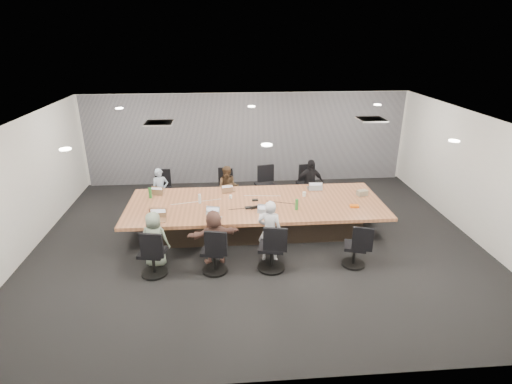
{
  "coord_description": "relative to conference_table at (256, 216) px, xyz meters",
  "views": [
    {
      "loc": [
        -0.68,
        -8.11,
        4.5
      ],
      "look_at": [
        0.0,
        0.4,
        1.05
      ],
      "focal_mm": 28.0,
      "sensor_mm": 36.0,
      "label": 1
    }
  ],
  "objects": [
    {
      "name": "floor",
      "position": [
        0.0,
        -0.5,
        -0.4
      ],
      "size": [
        10.0,
        8.0,
        0.0
      ],
      "primitive_type": "cube",
      "color": "black",
      "rests_on": "ground"
    },
    {
      "name": "ceiling",
      "position": [
        0.0,
        -0.5,
        2.4
      ],
      "size": [
        10.0,
        8.0,
        0.0
      ],
      "primitive_type": "cube",
      "color": "white",
      "rests_on": "wall_back"
    },
    {
      "name": "wall_back",
      "position": [
        0.0,
        3.5,
        1.0
      ],
      "size": [
        10.0,
        0.0,
        2.8
      ],
      "primitive_type": "cube",
      "rotation": [
        1.57,
        0.0,
        0.0
      ],
      "color": "silver",
      "rests_on": "ground"
    },
    {
      "name": "wall_front",
      "position": [
        0.0,
        -4.5,
        1.0
      ],
      "size": [
        10.0,
        0.0,
        2.8
      ],
      "primitive_type": "cube",
      "rotation": [
        -1.57,
        0.0,
        0.0
      ],
      "color": "silver",
      "rests_on": "ground"
    },
    {
      "name": "wall_left",
      "position": [
        -5.0,
        -0.5,
        1.0
      ],
      "size": [
        0.0,
        8.0,
        2.8
      ],
      "primitive_type": "cube",
      "rotation": [
        1.57,
        0.0,
        1.57
      ],
      "color": "silver",
      "rests_on": "ground"
    },
    {
      "name": "wall_right",
      "position": [
        5.0,
        -0.5,
        1.0
      ],
      "size": [
        0.0,
        8.0,
        2.8
      ],
      "primitive_type": "cube",
      "rotation": [
        1.57,
        0.0,
        -1.57
      ],
      "color": "silver",
      "rests_on": "ground"
    },
    {
      "name": "curtain",
      "position": [
        0.0,
        3.42,
        1.0
      ],
      "size": [
        9.8,
        0.04,
        2.8
      ],
      "primitive_type": "cube",
      "color": "gray",
      "rests_on": "ground"
    },
    {
      "name": "conference_table",
      "position": [
        0.0,
        0.0,
        0.0
      ],
      "size": [
        6.0,
        2.2,
        0.74
      ],
      "color": "#2B221A",
      "rests_on": "ground"
    },
    {
      "name": "chair_0",
      "position": [
        -2.42,
        1.7,
        -0.01
      ],
      "size": [
        0.53,
        0.53,
        0.78
      ],
      "primitive_type": null,
      "rotation": [
        0.0,
        0.0,
        3.13
      ],
      "color": "black",
      "rests_on": "ground"
    },
    {
      "name": "chair_1",
      "position": [
        -0.63,
        1.7,
        -0.02
      ],
      "size": [
        0.63,
        0.63,
        0.76
      ],
      "primitive_type": null,
      "rotation": [
        0.0,
        0.0,
        2.87
      ],
      "color": "black",
      "rests_on": "ground"
    },
    {
      "name": "chair_2",
      "position": [
        0.39,
        1.7,
        0.03
      ],
      "size": [
        0.69,
        0.69,
        0.87
      ],
      "primitive_type": null,
      "rotation": [
        0.0,
        0.0,
        3.34
      ],
      "color": "black",
      "rests_on": "ground"
    },
    {
      "name": "chair_3",
      "position": [
        1.57,
        1.7,
        0.03
      ],
      "size": [
        0.66,
        0.66,
        0.85
      ],
      "primitive_type": null,
      "rotation": [
        0.0,
        0.0,
        3.29
      ],
      "color": "black",
      "rests_on": "ground"
    },
    {
      "name": "chair_4",
      "position": [
        -2.16,
        -1.7,
        0.01
      ],
      "size": [
        0.65,
        0.65,
        0.82
      ],
      "primitive_type": null,
      "rotation": [
        0.0,
        0.0,
        -0.2
      ],
      "color": "black",
      "rests_on": "ground"
    },
    {
      "name": "chair_5",
      "position": [
        -0.96,
        -1.7,
        0.0
      ],
      "size": [
        0.64,
        0.64,
        0.8
      ],
      "primitive_type": null,
      "rotation": [
        0.0,
        0.0,
        -0.21
      ],
      "color": "black",
      "rests_on": "ground"
    },
    {
      "name": "chair_6",
      "position": [
        0.18,
        -1.7,
        0.03
      ],
      "size": [
        0.68,
        0.68,
        0.86
      ],
      "primitive_type": null,
      "rotation": [
        0.0,
        0.0,
        -0.19
      ],
      "color": "black",
      "rests_on": "ground"
    },
    {
      "name": "chair_7",
      "position": [
        1.89,
        -1.7,
        -0.03
      ],
      "size": [
        0.63,
        0.63,
        0.74
      ],
      "primitive_type": null,
      "rotation": [
        0.0,
        0.0,
        -0.29
      ],
      "color": "black",
      "rests_on": "ground"
    },
    {
      "name": "person_0",
      "position": [
        -2.42,
        1.35,
        0.19
      ],
      "size": [
        0.49,
        0.38,
        1.19
      ],
      "primitive_type": "imported",
      "rotation": [
        0.0,
        0.0,
        6.52
      ],
      "color": "#97ABC6",
      "rests_on": "ground"
    },
    {
      "name": "laptop_0",
      "position": [
        -2.42,
        0.8,
        0.35
      ],
      "size": [
        0.34,
        0.28,
        0.02
      ],
      "primitive_type": "cube",
      "rotation": [
        0.0,
        0.0,
        2.89
      ],
      "color": "#8C6647",
      "rests_on": "conference_table"
    },
    {
      "name": "person_1",
      "position": [
        -0.63,
        1.35,
        0.2
      ],
      "size": [
        0.64,
        0.53,
        1.2
      ],
      "primitive_type": "imported",
      "rotation": [
        0.0,
        0.0,
        6.16
      ],
      "color": "#483423",
      "rests_on": "ground"
    },
    {
      "name": "laptop_1",
      "position": [
        -0.63,
        0.8,
        0.35
      ],
      "size": [
        0.33,
        0.27,
        0.02
      ],
      "primitive_type": "cube",
      "rotation": [
        0.0,
        0.0,
        3.37
      ],
      "color": "#8C6647",
      "rests_on": "conference_table"
    },
    {
      "name": "person_3",
      "position": [
        1.57,
        1.35,
        0.27
      ],
      "size": [
        0.81,
        0.39,
        1.34
      ],
      "primitive_type": "imported",
      "rotation": [
        0.0,
        0.0,
        6.37
      ],
      "color": "black",
      "rests_on": "ground"
    },
    {
      "name": "laptop_3",
      "position": [
        1.57,
        0.8,
        0.35
      ],
      "size": [
        0.35,
        0.24,
        0.02
      ],
      "primitive_type": "cube",
      "rotation": [
        0.0,
        0.0,
        3.13
      ],
      "color": "#B2B2B7",
      "rests_on": "conference_table"
    },
    {
      "name": "person_4",
      "position": [
        -2.16,
        -1.35,
        0.19
      ],
      "size": [
        0.65,
        0.49,
        1.18
      ],
      "primitive_type": "imported",
      "rotation": [
        0.0,
        0.0,
        2.92
      ],
      "color": "gray",
      "rests_on": "ground"
    },
    {
      "name": "laptop_4",
      "position": [
        -2.16,
        -0.8,
        0.35
      ],
      "size": [
        0.36,
        0.25,
        0.02
      ],
      "primitive_type": "cube",
      "rotation": [
        0.0,
        0.0,
        -0.04
      ],
      "color": "#8C6647",
      "rests_on": "conference_table"
    },
    {
      "name": "person_5",
      "position": [
        -0.96,
        -1.35,
        0.19
      ],
      "size": [
        1.14,
        0.56,
        1.18
      ],
      "primitive_type": "imported",
      "rotation": [
        0.0,
        0.0,
        3.34
      ],
      "color": "brown",
      "rests_on": "ground"
    },
    {
      "name": "laptop_5",
      "position": [
        -0.96,
        -0.8,
        0.35
      ],
      "size": [
        0.34,
        0.26,
        0.02
      ],
      "primitive_type": "cube",
      "rotation": [
        0.0,
        0.0,
        -0.2
      ],
      "color": "#B2B2B7",
      "rests_on": "conference_table"
    },
    {
      "name": "person_6",
      "position": [
        0.18,
        -1.35,
        0.28
      ],
      "size": [
        0.56,
        0.44,
        1.36
      ],
      "primitive_type": "imported",
      "rotation": [
        0.0,
        0.0,
        2.89
      ],
      "color": "silver",
      "rests_on": "ground"
    },
    {
      "name": "laptop_6",
      "position": [
        0.18,
        -0.8,
        0.35
      ],
      "size": [
        0.37,
        0.28,
        0.02
      ],
      "primitive_type": "cube",
      "rotation": [
        0.0,
        0.0,
        -0.15
      ],
      "color": "#B2B2B7",
      "rests_on": "conference_table"
    },
    {
      "name": "bottle_green_left",
      "position": [
        -2.52,
        0.48,
        0.47
      ],
      "size": [
        0.1,
        0.1,
        0.26
      ],
      "primitive_type": "cylinder",
      "rotation": [
        0.0,
        0.0,
        -0.42
      ],
      "color": "#2A752E",
      "rests_on": "conference_table"
    },
    {
      "name": "bottle_green_right",
      "position": [
        0.89,
        -0.47,
        0.47
      ],
      "size": [
        0.08,
        0.08,
        0.25
      ],
      "primitive_type": "cylinder",
      "rotation": [
        0.0,
        0.0,
        0.22
      ],
      "color": "#2A752E",
      "rests_on": "conference_table"
    },
    {
      "name": "bottle_clear",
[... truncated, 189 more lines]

